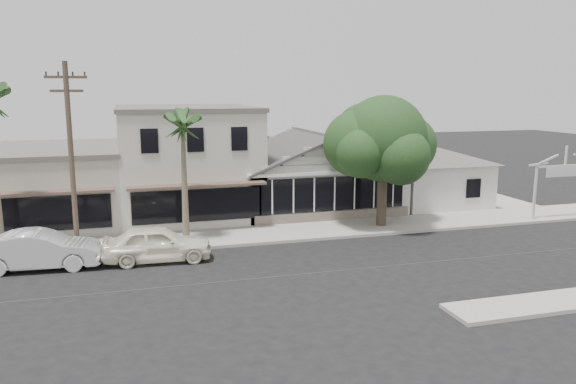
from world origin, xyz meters
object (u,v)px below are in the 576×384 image
object	(u,v)px
utility_pole	(71,156)
car_0	(157,244)
arch_sign	(565,168)
car_1	(40,250)
shade_tree	(381,141)

from	to	relation	value
utility_pole	car_0	size ratio (longest dim) A/B	1.84
arch_sign	car_1	world-z (taller)	arch_sign
car_1	shade_tree	distance (m)	18.24
utility_pole	car_0	world-z (taller)	utility_pole
shade_tree	utility_pole	bearing A→B (deg)	-174.31
car_0	shade_tree	world-z (taller)	shade_tree
arch_sign	car_1	size ratio (longest dim) A/B	0.80
arch_sign	utility_pole	distance (m)	27.45
car_0	arch_sign	bearing A→B (deg)	-83.22
car_0	utility_pole	bearing A→B (deg)	68.81
car_0	car_1	size ratio (longest dim) A/B	0.95
arch_sign	utility_pole	world-z (taller)	utility_pole
car_0	shade_tree	bearing A→B (deg)	-73.01
car_0	shade_tree	xyz separation A→B (m)	(12.55, 3.18, 4.09)
arch_sign	car_0	size ratio (longest dim) A/B	0.84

